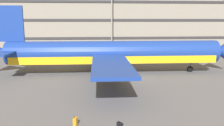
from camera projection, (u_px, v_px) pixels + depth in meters
name	position (u px, v px, depth m)	size (l,w,h in m)	color
ground_plane	(129.00, 77.00, 32.01)	(600.00, 600.00, 0.00)	#5B5B60
terminal_structure	(109.00, 20.00, 78.06)	(165.67, 22.13, 16.21)	gray
airliner	(112.00, 53.00, 33.92)	(37.22, 30.03, 10.07)	navy
suitcase_purple	(75.00, 122.00, 16.95)	(0.35, 0.47, 0.84)	orange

